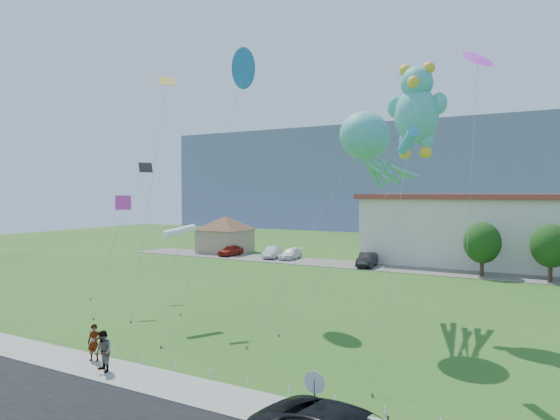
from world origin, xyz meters
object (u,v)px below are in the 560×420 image
at_px(teddy_bear_kite, 416,108).
at_px(parked_car_silver, 272,252).
at_px(stop_sign, 315,389).
at_px(pedestrian_right, 103,351).
at_px(parked_car_black, 367,260).
at_px(pavilion, 225,231).
at_px(pedestrian_left, 94,343).
at_px(parked_car_red, 231,250).
at_px(parked_car_white, 290,254).
at_px(octopus_kite, 371,148).

bearing_deg(teddy_bear_kite, parked_car_silver, 136.22).
bearing_deg(stop_sign, pedestrian_right, 174.27).
distance_m(parked_car_silver, parked_car_black, 13.05).
bearing_deg(pedestrian_right, parked_car_black, 108.03).
xyz_separation_m(parked_car_silver, parked_car_black, (12.99, -1.22, 0.06)).
distance_m(pavilion, pedestrian_left, 45.27).
bearing_deg(parked_car_silver, parked_car_red, 173.24).
bearing_deg(parked_car_red, stop_sign, -49.69).
relative_size(parked_car_red, parked_car_white, 0.94).
bearing_deg(pedestrian_left, stop_sign, -33.43).
bearing_deg(octopus_kite, parked_car_white, 126.46).
bearing_deg(teddy_bear_kite, parked_car_red, 143.36).
relative_size(pavilion, parked_car_white, 2.12).
relative_size(pavilion, stop_sign, 3.68).
distance_m(pavilion, stop_sign, 53.90).
xyz_separation_m(parked_car_white, octopus_kite, (19.14, -25.91, 10.36)).
xyz_separation_m(stop_sign, pedestrian_right, (-11.26, 1.13, -0.82)).
relative_size(pavilion, parked_car_black, 1.94).
bearing_deg(stop_sign, octopus_kite, 101.79).
xyz_separation_m(stop_sign, parked_car_white, (-22.13, 40.19, -1.18)).
bearing_deg(parked_car_white, teddy_bear_kite, -50.51).
xyz_separation_m(pavilion, pedestrian_left, (20.66, -40.23, -2.02)).
distance_m(stop_sign, parked_car_silver, 46.89).
xyz_separation_m(octopus_kite, teddy_bear_kite, (1.98, 3.02, 2.67)).
bearing_deg(parked_car_black, pedestrian_right, -97.05).
height_order(parked_car_white, parked_car_black, parked_car_black).
distance_m(pedestrian_left, octopus_kite, 18.70).
bearing_deg(stop_sign, pedestrian_left, 171.26).
height_order(stop_sign, parked_car_silver, stop_sign).
bearing_deg(parked_car_white, pedestrian_right, -77.68).
xyz_separation_m(parked_car_red, parked_car_silver, (5.95, 0.64, 0.02)).
bearing_deg(parked_car_black, pavilion, 163.32).
height_order(pedestrian_left, octopus_kite, octopus_kite).
distance_m(pedestrian_left, parked_car_black, 36.74).
bearing_deg(stop_sign, teddy_bear_kite, 93.30).
height_order(parked_car_red, parked_car_black, parked_car_black).
xyz_separation_m(pedestrian_right, parked_car_black, (-0.34, 37.57, -0.21)).
distance_m(pavilion, pedestrian_right, 46.75).
xyz_separation_m(pavilion, stop_sign, (33.50, -42.21, -1.15)).
distance_m(parked_car_white, octopus_kite, 33.84).
bearing_deg(octopus_kite, parked_car_black, 109.45).
xyz_separation_m(parked_car_red, parked_car_white, (8.41, 0.92, -0.07)).
bearing_deg(stop_sign, pavilion, 128.44).
relative_size(pedestrian_right, parked_car_white, 0.44).
relative_size(pedestrian_right, parked_car_black, 0.40).
xyz_separation_m(pedestrian_left, parked_car_black, (1.24, 36.72, -0.16)).
height_order(parked_car_silver, teddy_bear_kite, teddy_bear_kite).
bearing_deg(parked_car_white, octopus_kite, -56.76).
distance_m(pavilion, parked_car_black, 22.29).
bearing_deg(pedestrian_right, pavilion, 135.95).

